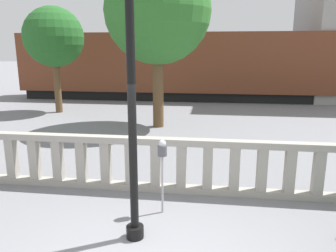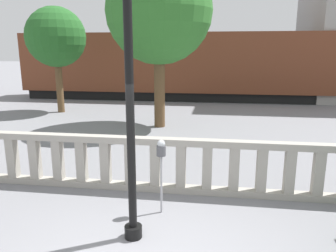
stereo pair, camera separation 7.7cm
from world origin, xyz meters
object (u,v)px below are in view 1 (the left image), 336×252
(lamppost, at_px, (129,6))
(tree_left, at_px, (158,11))
(train_far, at_px, (237,65))
(tree_right, at_px, (54,38))
(train_near, at_px, (227,66))
(parking_meter, at_px, (162,155))

(lamppost, distance_m, tree_left, 8.01)
(train_far, xyz_separation_m, tree_right, (-9.50, -13.79, 1.77))
(train_near, xyz_separation_m, train_far, (1.26, 8.62, -0.30))
(parking_meter, distance_m, train_far, 23.40)
(train_near, bearing_deg, tree_left, -110.98)
(train_far, bearing_deg, lamppost, -97.67)
(parking_meter, bearing_deg, tree_left, 99.95)
(lamppost, bearing_deg, train_near, 82.68)
(tree_right, bearing_deg, train_near, 32.08)
(lamppost, xyz_separation_m, train_near, (1.99, 15.49, -1.49))
(tree_right, bearing_deg, parking_meter, -55.09)
(lamppost, xyz_separation_m, tree_left, (-0.91, 7.91, 0.82))
(train_near, bearing_deg, tree_right, -147.92)
(tree_right, bearing_deg, train_far, 55.42)
(parking_meter, relative_size, train_far, 0.07)
(train_far, height_order, tree_left, tree_left)
(parking_meter, relative_size, tree_left, 0.22)
(train_far, distance_m, tree_left, 16.92)
(tree_left, bearing_deg, lamppost, -83.41)
(parking_meter, xyz_separation_m, tree_left, (-1.23, 7.01, 3.25))
(train_far, height_order, tree_right, tree_right)
(tree_left, bearing_deg, tree_right, 155.76)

